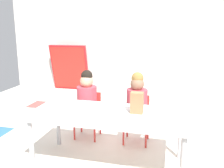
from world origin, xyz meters
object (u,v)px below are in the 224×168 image
(folded_activity_table, at_px, (70,68))
(seated_child_near_camera, at_px, (87,98))
(seated_child_middle_seat, at_px, (137,101))
(paper_plate_near_edge, at_px, (88,108))
(donut_powdered_on_plate, at_px, (88,106))
(craft_table, at_px, (109,117))
(paper_bag_brown, at_px, (137,103))

(folded_activity_table, bearing_deg, seated_child_near_camera, -61.67)
(seated_child_middle_seat, height_order, folded_activity_table, folded_activity_table)
(seated_child_near_camera, height_order, paper_plate_near_edge, seated_child_near_camera)
(paper_plate_near_edge, relative_size, donut_powdered_on_plate, 1.50)
(craft_table, height_order, seated_child_near_camera, seated_child_near_camera)
(donut_powdered_on_plate, bearing_deg, paper_bag_brown, -3.23)
(seated_child_near_camera, distance_m, folded_activity_table, 2.72)
(craft_table, bearing_deg, paper_bag_brown, 12.88)
(folded_activity_table, bearing_deg, craft_table, -59.73)
(seated_child_near_camera, relative_size, paper_plate_near_edge, 5.10)
(paper_plate_near_edge, bearing_deg, seated_child_middle_seat, 46.50)
(seated_child_middle_seat, bearing_deg, paper_plate_near_edge, -133.50)
(seated_child_near_camera, bearing_deg, folded_activity_table, 118.33)
(folded_activity_table, xyz_separation_m, paper_bag_brown, (2.02, -2.93, 0.16))
(seated_child_middle_seat, height_order, donut_powdered_on_plate, seated_child_middle_seat)
(craft_table, xyz_separation_m, folded_activity_table, (-1.74, 2.99, 0.00))
(paper_plate_near_edge, xyz_separation_m, donut_powdered_on_plate, (0.00, 0.00, 0.02))
(folded_activity_table, distance_m, donut_powdered_on_plate, 3.25)
(craft_table, relative_size, seated_child_near_camera, 1.79)
(paper_bag_brown, bearing_deg, seated_child_middle_seat, 97.75)
(craft_table, distance_m, folded_activity_table, 3.46)
(folded_activity_table, xyz_separation_m, paper_plate_near_edge, (1.48, -2.89, 0.05))
(seated_child_middle_seat, xyz_separation_m, paper_bag_brown, (0.07, -0.53, 0.14))
(folded_activity_table, distance_m, paper_bag_brown, 3.56)
(folded_activity_table, xyz_separation_m, donut_powdered_on_plate, (1.48, -2.89, 0.07))
(paper_bag_brown, relative_size, donut_powdered_on_plate, 1.84)
(craft_table, height_order, donut_powdered_on_plate, donut_powdered_on_plate)
(paper_plate_near_edge, height_order, donut_powdered_on_plate, donut_powdered_on_plate)
(craft_table, xyz_separation_m, donut_powdered_on_plate, (-0.27, 0.09, 0.08))
(donut_powdered_on_plate, bearing_deg, folded_activity_table, 117.03)
(seated_child_near_camera, bearing_deg, seated_child_middle_seat, 0.00)
(seated_child_near_camera, height_order, folded_activity_table, folded_activity_table)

